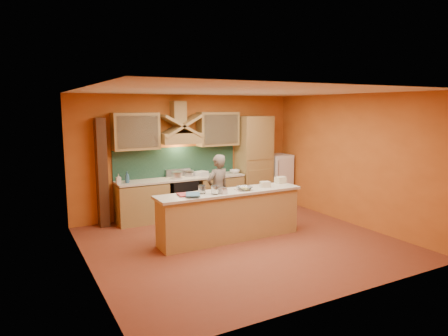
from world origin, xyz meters
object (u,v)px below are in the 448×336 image
fridge (278,179)px  mixing_bowl (244,188)px  person (218,190)px  stove (182,198)px  kitchen_scale (223,191)px

fridge → mixing_bowl: (-2.22, -1.96, 0.33)m
fridge → person: 2.46m
mixing_bowl → fridge: bearing=41.5°
stove → person: 1.10m
stove → fridge: bearing=0.0°
fridge → kitchen_scale: fridge is taller
stove → person: person is taller
stove → fridge: 2.71m
fridge → person: person is taller
kitchen_scale → stove: bearing=77.4°
fridge → kitchen_scale: bearing=-143.0°
fridge → mixing_bowl: bearing=-138.5°
stove → mixing_bowl: 2.09m
person → kitchen_scale: person is taller
kitchen_scale → mixing_bowl: 0.52m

